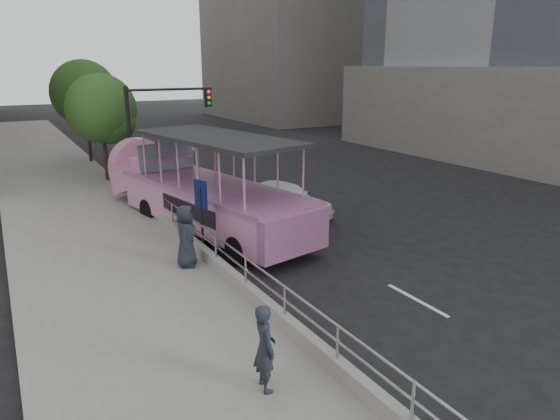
{
  "coord_description": "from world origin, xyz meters",
  "views": [
    {
      "loc": [
        -8.26,
        -10.76,
        6.07
      ],
      "look_at": [
        -0.63,
        2.58,
        1.61
      ],
      "focal_mm": 32.0,
      "sensor_mm": 36.0,
      "label": 1
    }
  ],
  "objects_px": {
    "pedestrian_near": "(265,348)",
    "pedestrian_far": "(186,236)",
    "street_tree_far": "(86,96)",
    "duck_boat": "(196,192)",
    "traffic_signal": "(155,123)",
    "parking_sign": "(202,212)",
    "car": "(284,199)",
    "street_tree_near": "(104,112)"
  },
  "relations": [
    {
      "from": "pedestrian_near",
      "to": "pedestrian_far",
      "type": "xyz_separation_m",
      "value": [
        0.76,
        6.36,
        0.1
      ]
    },
    {
      "from": "pedestrian_near",
      "to": "duck_boat",
      "type": "bearing_deg",
      "value": -6.71
    },
    {
      "from": "car",
      "to": "pedestrian_far",
      "type": "distance_m",
      "value": 6.79
    },
    {
      "from": "duck_boat",
      "to": "car",
      "type": "height_order",
      "value": "duck_boat"
    },
    {
      "from": "pedestrian_far",
      "to": "street_tree_far",
      "type": "relative_size",
      "value": 0.29
    },
    {
      "from": "duck_boat",
      "to": "street_tree_near",
      "type": "bearing_deg",
      "value": 99.54
    },
    {
      "from": "pedestrian_near",
      "to": "street_tree_far",
      "type": "bearing_deg",
      "value": 4.35
    },
    {
      "from": "parking_sign",
      "to": "street_tree_near",
      "type": "relative_size",
      "value": 0.47
    },
    {
      "from": "traffic_signal",
      "to": "pedestrian_near",
      "type": "bearing_deg",
      "value": -99.91
    },
    {
      "from": "car",
      "to": "pedestrian_near",
      "type": "height_order",
      "value": "pedestrian_near"
    },
    {
      "from": "car",
      "to": "street_tree_near",
      "type": "bearing_deg",
      "value": 99.96
    },
    {
      "from": "duck_boat",
      "to": "parking_sign",
      "type": "height_order",
      "value": "duck_boat"
    },
    {
      "from": "street_tree_far",
      "to": "pedestrian_far",
      "type": "bearing_deg",
      "value": -92.0
    },
    {
      "from": "duck_boat",
      "to": "traffic_signal",
      "type": "height_order",
      "value": "traffic_signal"
    },
    {
      "from": "traffic_signal",
      "to": "street_tree_near",
      "type": "xyz_separation_m",
      "value": [
        -1.6,
        3.43,
        0.32
      ]
    },
    {
      "from": "car",
      "to": "traffic_signal",
      "type": "xyz_separation_m",
      "value": [
        -3.51,
        5.98,
        2.76
      ]
    },
    {
      "from": "duck_boat",
      "to": "pedestrian_near",
      "type": "height_order",
      "value": "duck_boat"
    },
    {
      "from": "traffic_signal",
      "to": "duck_boat",
      "type": "bearing_deg",
      "value": -91.08
    },
    {
      "from": "duck_boat",
      "to": "street_tree_near",
      "type": "relative_size",
      "value": 2.0
    },
    {
      "from": "parking_sign",
      "to": "street_tree_far",
      "type": "height_order",
      "value": "street_tree_far"
    },
    {
      "from": "duck_boat",
      "to": "pedestrian_near",
      "type": "distance_m",
      "value": 11.07
    },
    {
      "from": "car",
      "to": "street_tree_near",
      "type": "distance_m",
      "value": 11.14
    },
    {
      "from": "pedestrian_near",
      "to": "pedestrian_far",
      "type": "height_order",
      "value": "pedestrian_far"
    },
    {
      "from": "pedestrian_near",
      "to": "parking_sign",
      "type": "relative_size",
      "value": 0.63
    },
    {
      "from": "duck_boat",
      "to": "pedestrian_near",
      "type": "xyz_separation_m",
      "value": [
        -2.73,
        -10.73,
        -0.23
      ]
    },
    {
      "from": "car",
      "to": "duck_boat",
      "type": "bearing_deg",
      "value": 153.23
    },
    {
      "from": "car",
      "to": "parking_sign",
      "type": "height_order",
      "value": "parking_sign"
    },
    {
      "from": "car",
      "to": "pedestrian_far",
      "type": "relative_size",
      "value": 2.31
    },
    {
      "from": "pedestrian_far",
      "to": "parking_sign",
      "type": "height_order",
      "value": "parking_sign"
    },
    {
      "from": "traffic_signal",
      "to": "street_tree_near",
      "type": "height_order",
      "value": "street_tree_near"
    },
    {
      "from": "parking_sign",
      "to": "pedestrian_near",
      "type": "bearing_deg",
      "value": -102.3
    },
    {
      "from": "car",
      "to": "pedestrian_far",
      "type": "xyz_separation_m",
      "value": [
        -5.58,
        -3.84,
        0.5
      ]
    },
    {
      "from": "pedestrian_near",
      "to": "street_tree_far",
      "type": "xyz_separation_m",
      "value": [
        1.43,
        25.61,
        3.16
      ]
    },
    {
      "from": "pedestrian_far",
      "to": "traffic_signal",
      "type": "distance_m",
      "value": 10.29
    },
    {
      "from": "duck_boat",
      "to": "traffic_signal",
      "type": "distance_m",
      "value": 5.86
    },
    {
      "from": "traffic_signal",
      "to": "street_tree_far",
      "type": "bearing_deg",
      "value": 98.43
    },
    {
      "from": "street_tree_near",
      "to": "pedestrian_near",
      "type": "bearing_deg",
      "value": -93.59
    },
    {
      "from": "duck_boat",
      "to": "street_tree_far",
      "type": "bearing_deg",
      "value": 94.97
    },
    {
      "from": "duck_boat",
      "to": "traffic_signal",
      "type": "bearing_deg",
      "value": 88.92
    },
    {
      "from": "pedestrian_near",
      "to": "traffic_signal",
      "type": "distance_m",
      "value": 16.6
    },
    {
      "from": "duck_boat",
      "to": "traffic_signal",
      "type": "xyz_separation_m",
      "value": [
        0.1,
        5.46,
        2.13
      ]
    },
    {
      "from": "duck_boat",
      "to": "street_tree_far",
      "type": "relative_size",
      "value": 1.77
    }
  ]
}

